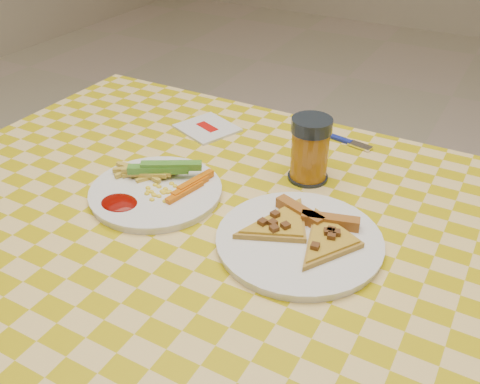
# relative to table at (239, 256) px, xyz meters

# --- Properties ---
(table) EXTENTS (1.28, 0.88, 0.76)m
(table) POSITION_rel_table_xyz_m (0.00, 0.00, 0.00)
(table) COLOR white
(table) RESTS_ON ground
(plate_left) EXTENTS (0.30, 0.30, 0.01)m
(plate_left) POSITION_rel_table_xyz_m (-0.17, -0.00, 0.08)
(plate_left) COLOR white
(plate_left) RESTS_ON table
(plate_right) EXTENTS (0.28, 0.28, 0.01)m
(plate_right) POSITION_rel_table_xyz_m (0.11, -0.01, 0.08)
(plate_right) COLOR white
(plate_right) RESTS_ON table
(fries_veggies) EXTENTS (0.20, 0.19, 0.04)m
(fries_veggies) POSITION_rel_table_xyz_m (-0.18, 0.01, 0.10)
(fries_veggies) COLOR #E4C748
(fries_veggies) RESTS_ON plate_left
(pizza_slices) EXTENTS (0.24, 0.21, 0.02)m
(pizza_slices) POSITION_rel_table_xyz_m (0.11, 0.01, 0.09)
(pizza_slices) COLOR #B48437
(pizza_slices) RESTS_ON plate_right
(drink_glass) EXTENTS (0.08, 0.08, 0.12)m
(drink_glass) POSITION_rel_table_xyz_m (0.04, 0.19, 0.13)
(drink_glass) COLOR black
(drink_glass) RESTS_ON table
(napkin) EXTENTS (0.15, 0.15, 0.01)m
(napkin) POSITION_rel_table_xyz_m (-0.24, 0.27, 0.08)
(napkin) COLOR silver
(napkin) RESTS_ON table
(fork) EXTENTS (0.16, 0.05, 0.01)m
(fork) POSITION_rel_table_xyz_m (0.04, 0.37, 0.08)
(fork) COLOR navy
(fork) RESTS_ON table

